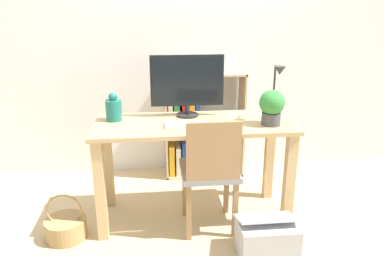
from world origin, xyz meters
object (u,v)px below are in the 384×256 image
(keyboard, at_px, (187,125))
(chair, at_px, (211,170))
(monitor, at_px, (187,83))
(desk_lamp, at_px, (277,87))
(bookshelf, at_px, (190,123))
(vase, at_px, (114,109))
(basket, at_px, (66,227))
(storage_box, at_px, (267,239))
(potted_plant, at_px, (272,106))

(keyboard, bearing_deg, chair, -40.89)
(monitor, bearing_deg, desk_lamp, -14.82)
(keyboard, xyz_separation_m, bookshelf, (0.11, 0.85, -0.26))
(monitor, height_order, vase, monitor)
(basket, xyz_separation_m, storage_box, (1.34, -0.35, 0.05))
(desk_lamp, distance_m, basket, 1.79)
(monitor, bearing_deg, vase, -173.39)
(vase, bearing_deg, desk_lamp, -5.05)
(keyboard, relative_size, vase, 1.47)
(bookshelf, xyz_separation_m, storage_box, (0.37, -1.32, -0.38))
(keyboard, relative_size, potted_plant, 1.22)
(potted_plant, xyz_separation_m, bookshelf, (-0.48, 0.88, -0.38))
(desk_lamp, relative_size, basket, 1.18)
(keyboard, height_order, basket, keyboard)
(monitor, distance_m, chair, 0.67)
(keyboard, xyz_separation_m, vase, (-0.52, 0.19, 0.08))
(potted_plant, height_order, basket, potted_plant)
(monitor, relative_size, desk_lamp, 1.36)
(basket, bearing_deg, desk_lamp, 7.72)
(storage_box, bearing_deg, desk_lamp, 71.79)
(vase, bearing_deg, chair, -25.45)
(basket, bearing_deg, storage_box, -14.45)
(monitor, height_order, desk_lamp, monitor)
(potted_plant, relative_size, basket, 0.74)
(keyboard, distance_m, bookshelf, 0.90)
(vase, height_order, desk_lamp, desk_lamp)
(monitor, relative_size, storage_box, 1.44)
(keyboard, xyz_separation_m, potted_plant, (0.59, -0.03, 0.13))
(bookshelf, bearing_deg, monitor, -97.68)
(desk_lamp, xyz_separation_m, chair, (-0.50, -0.21, -0.53))
(vase, height_order, potted_plant, potted_plant)
(keyboard, height_order, storage_box, keyboard)
(chair, xyz_separation_m, storage_box, (0.32, -0.34, -0.35))
(chair, height_order, bookshelf, bookshelf)
(chair, distance_m, basket, 1.10)
(basket, height_order, storage_box, basket)
(desk_lamp, bearing_deg, storage_box, -108.21)
(basket, bearing_deg, keyboard, 8.13)
(monitor, distance_m, basket, 1.35)
(desk_lamp, bearing_deg, vase, 174.95)
(keyboard, height_order, desk_lamp, desk_lamp)
(keyboard, bearing_deg, potted_plant, -3.10)
(desk_lamp, distance_m, storage_box, 1.05)
(potted_plant, distance_m, bookshelf, 1.08)
(vase, relative_size, potted_plant, 0.83)
(keyboard, bearing_deg, basket, -171.87)
(vase, bearing_deg, storage_box, -33.52)
(vase, height_order, basket, vase)
(monitor, bearing_deg, keyboard, -96.07)
(monitor, xyz_separation_m, chair, (0.13, -0.38, -0.54))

